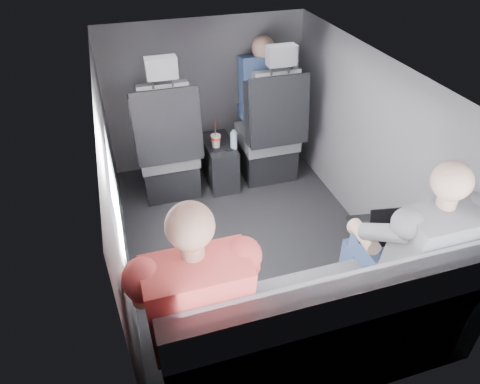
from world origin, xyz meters
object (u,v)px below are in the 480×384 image
object	(u,v)px
water_bottle	(234,140)
laptop_black	(386,227)
passenger_front_right	(262,89)
front_seat_left	(168,153)
laptop_white	(188,273)
soda_cup	(216,141)
center_console	(220,163)
rear_bench	(313,331)
front_seat_right	(269,138)
passenger_rear_right	(411,251)
passenger_rear_left	(193,301)

from	to	relation	value
water_bottle	laptop_black	distance (m)	1.58
laptop_black	passenger_front_right	bearing A→B (deg)	93.23
front_seat_left	laptop_white	size ratio (longest dim) A/B	3.48
passenger_front_right	laptop_white	bearing A→B (deg)	-119.48
soda_cup	laptop_white	size ratio (longest dim) A/B	0.71
laptop_white	center_console	bearing A→B (deg)	70.21
rear_bench	water_bottle	size ratio (longest dim) A/B	9.53
center_console	front_seat_right	bearing A→B (deg)	-5.07
center_console	passenger_rear_right	world-z (taller)	passenger_rear_right
front_seat_right	center_console	world-z (taller)	front_seat_right
soda_cup	laptop_black	size ratio (longest dim) A/B	0.70
rear_bench	center_console	bearing A→B (deg)	90.00
soda_cup	water_bottle	bearing A→B (deg)	-21.49
laptop_white	passenger_rear_left	bearing A→B (deg)	-93.38
water_bottle	front_seat_right	bearing A→B (deg)	13.38
water_bottle	laptop_white	distance (m)	1.68
front_seat_left	passenger_rear_right	distance (m)	2.09
water_bottle	passenger_front_right	distance (m)	0.57
front_seat_right	soda_cup	bearing A→B (deg)	-176.86
center_console	laptop_white	bearing A→B (deg)	-109.79
center_console	water_bottle	distance (m)	0.32
front_seat_right	rear_bench	distance (m)	1.96
soda_cup	laptop_white	bearing A→B (deg)	-109.19
rear_bench	passenger_rear_right	bearing A→B (deg)	9.33
soda_cup	rear_bench	bearing A→B (deg)	-88.70
front_seat_right	rear_bench	world-z (taller)	front_seat_right
front_seat_right	passenger_front_right	distance (m)	0.43
laptop_black	center_console	bearing A→B (deg)	109.16
passenger_rear_left	passenger_front_right	world-z (taller)	passenger_rear_left
front_seat_right	soda_cup	xyz separation A→B (m)	(-0.49, -0.03, 0.06)
front_seat_right	rear_bench	size ratio (longest dim) A/B	0.79
front_seat_left	soda_cup	xyz separation A→B (m)	(0.41, -0.03, 0.06)
rear_bench	laptop_black	bearing A→B (deg)	28.85
front_seat_left	passenger_rear_right	world-z (taller)	front_seat_left
center_console	laptop_black	bearing A→B (deg)	-70.84
front_seat_right	water_bottle	xyz separation A→B (m)	(-0.35, -0.08, 0.08)
front_seat_right	laptop_white	xyz separation A→B (m)	(-1.04, -1.61, 0.23)
center_console	passenger_rear_right	bearing A→B (deg)	-72.66
soda_cup	passenger_rear_right	bearing A→B (deg)	-70.81
front_seat_left	passenger_rear_left	size ratio (longest dim) A/B	0.98
front_seat_left	soda_cup	bearing A→B (deg)	-3.80
front_seat_right	passenger_rear_left	bearing A→B (deg)	-120.27
soda_cup	passenger_front_right	size ratio (longest dim) A/B	0.33
passenger_front_right	soda_cup	bearing A→B (deg)	-150.54
front_seat_left	center_console	bearing A→B (deg)	5.07
front_seat_right	soda_cup	distance (m)	0.50
rear_bench	water_bottle	world-z (taller)	rear_bench
center_console	passenger_front_right	world-z (taller)	passenger_front_right
passenger_front_right	rear_bench	bearing A→B (deg)	-102.07
laptop_white	passenger_rear_right	xyz separation A→B (m)	(1.17, -0.20, 0.01)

